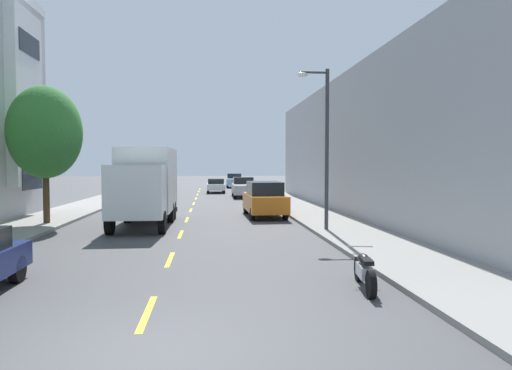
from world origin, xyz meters
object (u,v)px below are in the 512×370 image
(street_tree_second, at_px, (45,133))
(moving_white_sedan, at_px, (216,185))
(parked_sedan_champagne, at_px, (159,184))
(parked_pickup_sky, at_px, (234,181))
(parked_suv_orange, at_px, (264,199))
(parked_pickup_silver, at_px, (244,188))
(delivery_box_truck, at_px, (146,183))
(street_lamp, at_px, (323,137))
(parked_motorcycle, at_px, (365,271))

(street_tree_second, bearing_deg, moving_white_sedan, 71.63)
(street_tree_second, height_order, parked_sedan_champagne, street_tree_second)
(parked_pickup_sky, xyz_separation_m, parked_suv_orange, (-0.08, -32.67, 0.16))
(parked_pickup_silver, relative_size, parked_suv_orange, 1.10)
(street_tree_second, relative_size, parked_sedan_champagne, 1.40)
(parked_pickup_sky, height_order, moving_white_sedan, parked_pickup_sky)
(delivery_box_truck, distance_m, parked_pickup_sky, 36.19)
(street_lamp, relative_size, parked_sedan_champagne, 1.47)
(street_lamp, xyz_separation_m, delivery_box_truck, (-7.74, 3.18, -2.02))
(street_tree_second, relative_size, moving_white_sedan, 1.42)
(parked_pickup_silver, relative_size, moving_white_sedan, 1.18)
(street_lamp, distance_m, parked_sedan_champagne, 34.30)
(parked_suv_orange, bearing_deg, parked_pickup_silver, 89.98)
(delivery_box_truck, bearing_deg, parked_pickup_silver, 71.89)
(parked_suv_orange, height_order, moving_white_sedan, parked_suv_orange)
(delivery_box_truck, xyz_separation_m, parked_motorcycle, (6.55, -11.83, -1.60))
(parked_pickup_sky, xyz_separation_m, moving_white_sedan, (-2.48, -10.80, -0.08))
(parked_pickup_silver, height_order, moving_white_sedan, parked_pickup_silver)
(street_lamp, xyz_separation_m, parked_pickup_silver, (-1.74, 21.54, -3.20))
(street_tree_second, height_order, moving_white_sedan, street_tree_second)
(street_tree_second, xyz_separation_m, parked_pickup_silver, (10.61, 18.20, -3.53))
(parked_pickup_sky, relative_size, parked_pickup_silver, 1.00)
(parked_suv_orange, height_order, parked_motorcycle, parked_suv_orange)
(street_lamp, bearing_deg, parked_pickup_sky, 92.45)
(delivery_box_truck, height_order, parked_pickup_sky, delivery_box_truck)
(parked_suv_orange, distance_m, parked_motorcycle, 14.83)
(delivery_box_truck, relative_size, moving_white_sedan, 1.57)
(street_lamp, relative_size, parked_suv_orange, 1.38)
(street_lamp, relative_size, delivery_box_truck, 0.95)
(delivery_box_truck, relative_size, parked_sedan_champagne, 1.55)
(delivery_box_truck, bearing_deg, parked_pickup_sky, 80.32)
(parked_motorcycle, bearing_deg, delivery_box_truck, 118.97)
(parked_pickup_sky, distance_m, parked_sedan_champagne, 10.77)
(parked_sedan_champagne, distance_m, parked_pickup_silver, 13.98)
(parked_suv_orange, bearing_deg, parked_pickup_sky, 89.86)
(parked_sedan_champagne, distance_m, parked_motorcycle, 42.19)
(delivery_box_truck, relative_size, parked_motorcycle, 3.45)
(parked_pickup_sky, xyz_separation_m, parked_motorcycle, (0.47, -47.48, -0.42))
(street_tree_second, height_order, parked_pickup_silver, street_tree_second)
(parked_pickup_sky, relative_size, parked_motorcycle, 2.61)
(delivery_box_truck, relative_size, parked_suv_orange, 1.46)
(parked_pickup_sky, xyz_separation_m, parked_pickup_silver, (-0.08, -17.30, 0.00))
(street_tree_second, distance_m, delivery_box_truck, 5.17)
(street_lamp, bearing_deg, parked_pickup_silver, 94.62)
(parked_sedan_champagne, bearing_deg, parked_pickup_sky, 35.89)
(street_tree_second, xyz_separation_m, moving_white_sedan, (8.20, 24.69, -3.61))
(delivery_box_truck, height_order, parked_motorcycle, delivery_box_truck)
(street_tree_second, distance_m, street_lamp, 12.79)
(moving_white_sedan, bearing_deg, parked_pickup_silver, -69.67)
(street_lamp, bearing_deg, delivery_box_truck, 157.67)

